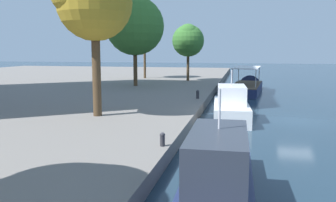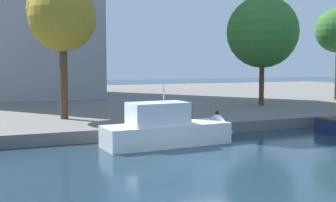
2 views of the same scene
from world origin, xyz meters
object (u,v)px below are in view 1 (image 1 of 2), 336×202
object	(u,v)px
motor_yacht_0	(219,176)
tree_0	(144,25)
tour_boat_2	(247,88)
tree_2	(89,1)
tree_1	(188,40)
tree_4	(134,26)
mooring_bollard_0	(162,139)
motor_yacht_1	(231,108)
mooring_bollard_1	(198,94)

from	to	relation	value
motor_yacht_0	tree_0	xyz separation A→B (m)	(41.59, 14.41, 8.03)
tour_boat_2	tree_2	bearing A→B (deg)	161.75
tree_1	tree_4	world-z (taller)	tree_4
mooring_bollard_0	tree_2	bearing A→B (deg)	44.46
tree_1	tree_2	bearing A→B (deg)	175.86
tree_2	mooring_bollard_0	bearing A→B (deg)	-135.54
motor_yacht_1	tour_boat_2	xyz separation A→B (m)	(17.96, -1.35, -0.38)
motor_yacht_0	mooring_bollard_1	xyz separation A→B (m)	(20.03, 3.32, 0.39)
mooring_bollard_1	tree_0	size ratio (longest dim) A/B	0.08
motor_yacht_0	tree_2	distance (m)	15.42
motor_yacht_1	mooring_bollard_1	distance (m)	5.68
motor_yacht_1	tree_0	distance (m)	30.95
tour_boat_2	tree_2	size ratio (longest dim) A/B	1.26
mooring_bollard_0	tree_1	bearing A→B (deg)	6.91
mooring_bollard_0	tree_4	distance (m)	29.10
tree_0	tree_1	size ratio (longest dim) A/B	1.31
tree_1	tree_2	xyz separation A→B (m)	(-28.37, 2.05, 1.74)
tree_0	tree_1	world-z (taller)	tree_0
motor_yacht_1	tree_1	world-z (taller)	tree_1
motor_yacht_0	tour_boat_2	bearing A→B (deg)	-2.99
tree_2	tree_4	distance (m)	20.49
motor_yacht_1	tree_0	bearing A→B (deg)	24.32
motor_yacht_0	tree_2	world-z (taller)	tree_2
mooring_bollard_0	mooring_bollard_1	bearing A→B (deg)	1.58
motor_yacht_1	mooring_bollard_0	distance (m)	12.09
mooring_bollard_1	tree_0	distance (m)	25.43
motor_yacht_1	mooring_bollard_1	bearing A→B (deg)	29.63
motor_yacht_0	motor_yacht_1	size ratio (longest dim) A/B	1.19
mooring_bollard_0	motor_yacht_0	bearing A→B (deg)	-141.05
motor_yacht_0	mooring_bollard_0	xyz separation A→B (m)	(3.54, 2.86, 0.31)
tour_boat_2	tree_4	size ratio (longest dim) A/B	1.16
tree_4	tree_2	bearing A→B (deg)	-170.94
tour_boat_2	tree_0	distance (m)	19.58
tour_boat_2	tree_4	xyz separation A→B (m)	(-3.12, 13.54, 7.64)
tour_boat_2	mooring_bollard_0	xyz separation A→B (m)	(-29.75, 4.04, 0.72)
motor_yacht_0	tree_0	world-z (taller)	tree_0
motor_yacht_0	mooring_bollard_1	distance (m)	20.30
tree_0	tree_1	xyz separation A→B (m)	(-3.30, -7.34, -2.29)
mooring_bollard_1	tree_1	bearing A→B (deg)	11.62
motor_yacht_0	tree_4	size ratio (longest dim) A/B	0.97
motor_yacht_1	tree_2	size ratio (longest dim) A/B	0.89
motor_yacht_1	tree_1	size ratio (longest dim) A/B	1.11
tree_1	tree_2	distance (m)	28.50
tree_2	motor_yacht_1	bearing A→B (deg)	-58.91
tour_boat_2	motor_yacht_1	bearing A→B (deg)	-178.74
mooring_bollard_1	tree_4	xyz separation A→B (m)	(10.13, 9.04, 6.85)
tour_boat_2	tree_4	world-z (taller)	tree_4
motor_yacht_0	mooring_bollard_1	world-z (taller)	motor_yacht_0
tree_2	motor_yacht_0	bearing A→B (deg)	-137.40
tree_1	tree_4	distance (m)	9.81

